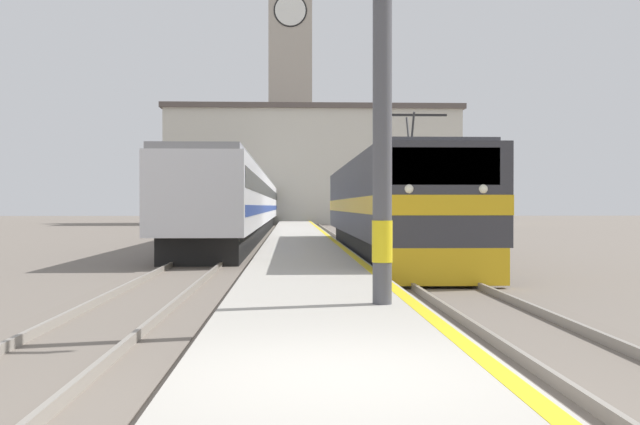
{
  "coord_description": "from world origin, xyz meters",
  "views": [
    {
      "loc": [
        -0.46,
        -6.27,
        1.8
      ],
      "look_at": [
        0.96,
        29.45,
        1.49
      ],
      "focal_mm": 42.0,
      "sensor_mm": 36.0,
      "label": 1
    }
  ],
  "objects_px": {
    "catenary_mast": "(387,30)",
    "clock_tower": "(290,77)",
    "locomotive_train": "(388,208)",
    "passenger_train": "(246,203)"
  },
  "relations": [
    {
      "from": "locomotive_train",
      "to": "catenary_mast",
      "type": "distance_m",
      "value": 15.02
    },
    {
      "from": "catenary_mast",
      "to": "clock_tower",
      "type": "xyz_separation_m",
      "value": [
        -1.38,
        70.54,
        11.5
      ]
    },
    {
      "from": "locomotive_train",
      "to": "passenger_train",
      "type": "bearing_deg",
      "value": 106.23
    },
    {
      "from": "catenary_mast",
      "to": "clock_tower",
      "type": "bearing_deg",
      "value": 91.12
    },
    {
      "from": "catenary_mast",
      "to": "clock_tower",
      "type": "relative_size",
      "value": 0.27
    },
    {
      "from": "passenger_train",
      "to": "catenary_mast",
      "type": "bearing_deg",
      "value": -83.37
    },
    {
      "from": "locomotive_train",
      "to": "passenger_train",
      "type": "xyz_separation_m",
      "value": [
        -6.07,
        20.85,
        0.22
      ]
    },
    {
      "from": "clock_tower",
      "to": "locomotive_train",
      "type": "bearing_deg",
      "value": -86.6
    },
    {
      "from": "passenger_train",
      "to": "clock_tower",
      "type": "relative_size",
      "value": 1.7
    },
    {
      "from": "catenary_mast",
      "to": "clock_tower",
      "type": "height_order",
      "value": "clock_tower"
    }
  ]
}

